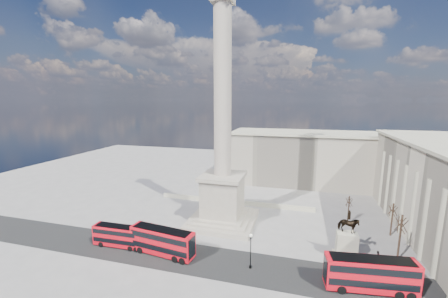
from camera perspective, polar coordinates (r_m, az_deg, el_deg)
The scene contains 16 objects.
ground at distance 58.28m, azimuth -1.66°, elevation -16.89°, with size 180.00×180.00×0.00m, color gray.
asphalt_road at distance 48.74m, azimuth 0.70°, elevation -22.76°, with size 120.00×9.00×0.01m, color #262626.
nelsons_column at distance 58.32m, azimuth -0.28°, elevation -3.32°, with size 14.00×14.00×49.85m.
balustrade_wall at distance 72.19m, azimuth 2.14°, elevation -10.93°, with size 40.00×0.60×1.10m, color #B9B499.
building_northeast at distance 91.54m, azimuth 18.03°, elevation -1.82°, with size 51.00×17.00×16.60m.
red_bus_a at distance 55.78m, azimuth -20.83°, elevation -16.50°, with size 9.86×2.57×3.97m.
red_bus_b at distance 50.98m, azimuth -12.63°, elevation -18.20°, with size 11.93×4.13×4.74m.
red_bus_c at distance 46.74m, azimuth 28.21°, elevation -21.92°, with size 12.35×4.25×4.90m.
victorian_lamp at distance 46.16m, azimuth 5.56°, elevation -19.83°, with size 0.50×0.50×5.86m.
equestrian_statue at distance 53.04m, azimuth 24.17°, elevation -17.11°, with size 4.11×3.08×8.54m.
bare_tree_near at distance 54.90m, azimuth 32.97°, elevation -12.77°, with size 1.92×1.92×8.41m.
bare_tree_mid at distance 63.95m, azimuth 31.70°, elevation -10.58°, with size 1.84×1.84×6.99m.
bare_tree_far at distance 65.71m, azimuth 24.58°, elevation -9.78°, with size 1.59×1.59×6.51m.
pedestrian_walking at distance 51.66m, azimuth 29.42°, elevation -20.86°, with size 0.71×0.46×1.94m, color #282423.
pedestrian_standing at distance 55.25m, azimuth 29.25°, elevation -18.81°, with size 0.88×0.69×1.82m, color #282423.
pedestrian_crossing at distance 57.77m, azimuth 2.73°, elevation -16.31°, with size 0.90×0.37×1.53m, color #282423.
Camera 1 is at (15.37, -49.61, 26.45)m, focal length 22.00 mm.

